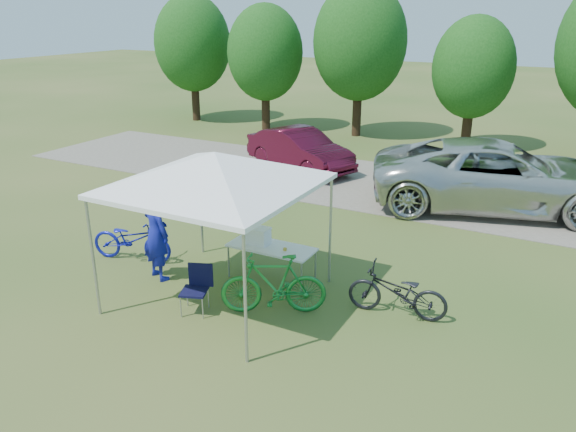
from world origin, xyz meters
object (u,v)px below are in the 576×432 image
at_px(cooler, 258,236).
at_px(sedan, 300,149).
at_px(folding_chair, 197,284).
at_px(bike_blue, 132,240).
at_px(cyclist, 156,233).
at_px(minivan, 497,176).
at_px(bike_green, 273,284).
at_px(bike_dark, 397,292).
at_px(folding_table, 271,248).

distance_m(cooler, sedan, 7.91).
relative_size(folding_chair, bike_blue, 0.48).
xyz_separation_m(cooler, cyclist, (-1.69, -0.97, 0.09)).
bearing_deg(cyclist, minivan, -104.64).
distance_m(bike_green, sedan, 9.30).
bearing_deg(bike_dark, folding_chair, -72.38).
xyz_separation_m(cooler, bike_dark, (2.87, -0.20, -0.42)).
xyz_separation_m(cyclist, bike_blue, (-1.03, 0.38, -0.49)).
bearing_deg(folding_table, bike_green, -58.89).
bearing_deg(sedan, folding_table, -134.76).
height_order(cooler, minivan, minivan).
height_order(cyclist, bike_blue, cyclist).
relative_size(cyclist, bike_blue, 1.08).
height_order(folding_chair, minivan, minivan).
relative_size(bike_blue, bike_dark, 1.03).
xyz_separation_m(folding_table, minivan, (3.14, 6.37, 0.25)).
bearing_deg(bike_blue, minivan, -55.54).
bearing_deg(cooler, folding_table, -0.00).
xyz_separation_m(folding_chair, cyclist, (-1.45, 0.67, 0.45)).
distance_m(cyclist, bike_dark, 4.66).
relative_size(cooler, bike_green, 0.25).
xyz_separation_m(cooler, sedan, (-2.84, 7.38, -0.18)).
bearing_deg(bike_blue, sedan, -13.16).
bearing_deg(folding_chair, bike_green, 3.14).
distance_m(bike_blue, sedan, 7.97).
distance_m(folding_table, bike_dark, 2.59).
height_order(cooler, bike_green, bike_green).
distance_m(bike_blue, bike_green, 3.72).
distance_m(folding_table, folding_chair, 1.74).
xyz_separation_m(cyclist, bike_dark, (4.57, 0.77, -0.50)).
distance_m(cyclist, bike_blue, 1.20).
xyz_separation_m(folding_table, bike_green, (0.66, -1.10, -0.10)).
height_order(bike_blue, bike_green, bike_green).
distance_m(cooler, bike_green, 1.50).
relative_size(bike_dark, minivan, 0.27).
distance_m(minivan, sedan, 6.36).
relative_size(cooler, bike_dark, 0.27).
relative_size(cooler, sedan, 0.11).
bearing_deg(folding_table, folding_chair, -108.32).
height_order(cyclist, minivan, cyclist).
bearing_deg(folding_chair, sedan, 85.06).
relative_size(minivan, sedan, 1.60).
bearing_deg(bike_dark, folding_table, -101.65).
bearing_deg(cooler, bike_blue, -167.83).
xyz_separation_m(folding_chair, bike_blue, (-2.48, 1.06, -0.04)).
xyz_separation_m(bike_green, bike_dark, (1.91, 0.90, -0.10)).
height_order(folding_chair, bike_blue, bike_blue).
relative_size(cyclist, bike_dark, 1.12).
bearing_deg(bike_green, bike_dark, 86.91).
bearing_deg(bike_green, bike_blue, -126.25).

